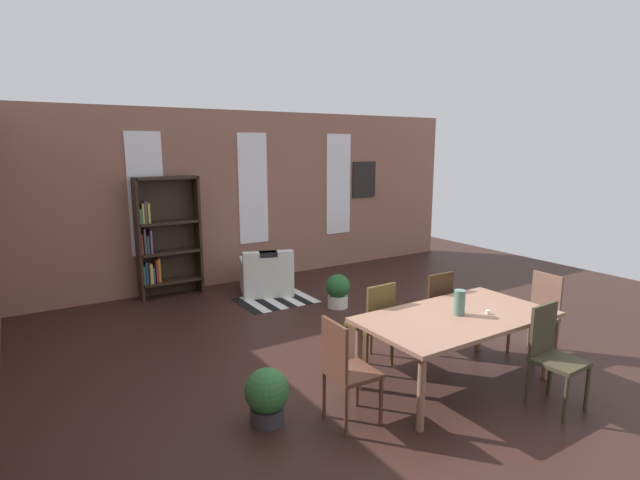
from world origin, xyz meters
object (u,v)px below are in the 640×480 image
object	(u,v)px
dining_table	(457,322)
potted_plant_by_shelf	(338,290)
armchair_white	(266,276)
dining_chair_far_left	(374,321)
vase_on_table	(459,302)
bookshelf_tall	(164,238)
dining_chair_head_left	(345,368)
potted_plant_corner	(267,395)
dining_chair_head_right	(539,312)
dining_chair_far_right	(433,307)
dining_chair_near_right	(553,353)

from	to	relation	value
dining_table	potted_plant_by_shelf	world-z (taller)	dining_table
armchair_white	potted_plant_by_shelf	world-z (taller)	armchair_white
dining_chair_far_left	potted_plant_by_shelf	size ratio (longest dim) A/B	1.87
vase_on_table	bookshelf_tall	bearing A→B (deg)	110.12
dining_chair_head_left	potted_plant_by_shelf	bearing A→B (deg)	56.72
bookshelf_tall	armchair_white	size ratio (longest dim) A/B	1.90
armchair_white	potted_plant_by_shelf	size ratio (longest dim) A/B	1.99
dining_chair_far_left	potted_plant_corner	size ratio (longest dim) A/B	1.91
vase_on_table	dining_chair_head_right	xyz separation A→B (m)	(1.33, -0.00, -0.35)
dining_chair_far_right	armchair_white	world-z (taller)	dining_chair_far_right
armchair_white	dining_chair_head_left	bearing A→B (deg)	-106.46
dining_chair_near_right	bookshelf_tall	xyz separation A→B (m)	(-2.09, 5.34, 0.44)
bookshelf_tall	potted_plant_corner	xyz separation A→B (m)	(-0.28, -4.21, -0.69)
dining_table	vase_on_table	distance (m)	0.20
dining_chair_far_right	bookshelf_tall	distance (m)	4.37
dining_chair_far_right	potted_plant_corner	xyz separation A→B (m)	(-2.37, -0.39, -0.25)
dining_chair_head_left	dining_chair_head_right	size ratio (longest dim) A/B	1.00
potted_plant_corner	dining_chair_far_left	bearing A→B (deg)	14.74
dining_chair_head_left	dining_chair_head_right	world-z (taller)	same
dining_chair_head_right	dining_chair_near_right	xyz separation A→B (m)	(-0.92, -0.76, 0.00)
dining_chair_near_right	potted_plant_by_shelf	world-z (taller)	dining_chair_near_right
dining_table	vase_on_table	xyz separation A→B (m)	(0.02, -0.00, 0.20)
armchair_white	potted_plant_by_shelf	distance (m)	1.37
dining_chair_head_left	bookshelf_tall	bearing A→B (deg)	93.68
dining_chair_far_right	dining_chair_far_left	bearing A→B (deg)	180.00
dining_chair_near_right	armchair_white	size ratio (longest dim) A/B	0.94
dining_chair_head_left	potted_plant_by_shelf	world-z (taller)	dining_chair_head_left
dining_table	dining_chair_head_right	distance (m)	1.37
vase_on_table	armchair_white	xyz separation A→B (m)	(-0.24, 3.86, -0.58)
dining_chair_head_right	dining_chair_near_right	distance (m)	1.19
bookshelf_tall	armchair_white	xyz separation A→B (m)	(1.43, -0.72, -0.67)
potted_plant_corner	dining_chair_near_right	bearing A→B (deg)	-25.54
dining_chair_far_right	armchair_white	bearing A→B (deg)	102.05
dining_chair_far_right	dining_chair_head_left	bearing A→B (deg)	-157.13
dining_chair_far_right	dining_chair_far_left	world-z (taller)	same
dining_chair_far_right	dining_chair_near_right	xyz separation A→B (m)	(-0.00, -1.52, 0.00)
dining_chair_head_left	potted_plant_by_shelf	xyz separation A→B (m)	(1.71, 2.61, -0.25)
dining_chair_head_left	dining_chair_far_left	size ratio (longest dim) A/B	1.00
dining_table	bookshelf_tall	size ratio (longest dim) A/B	1.03
bookshelf_tall	potted_plant_corner	size ratio (longest dim) A/B	3.85
dining_chair_head_right	dining_chair_head_left	bearing A→B (deg)	179.85
dining_chair_far_right	potted_plant_corner	bearing A→B (deg)	-170.62
dining_chair_near_right	potted_plant_by_shelf	size ratio (longest dim) A/B	1.87
armchair_white	dining_chair_head_right	bearing A→B (deg)	-67.80
dining_chair_head_left	bookshelf_tall	world-z (taller)	bookshelf_tall
potted_plant_by_shelf	dining_chair_head_left	bearing A→B (deg)	-123.28
dining_table	dining_chair_far_left	bearing A→B (deg)	120.05
dining_chair_far_right	dining_table	bearing A→B (deg)	-120.15
dining_chair_near_right	dining_chair_far_left	bearing A→B (deg)	120.04
dining_chair_far_left	potted_plant_corner	world-z (taller)	dining_chair_far_left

